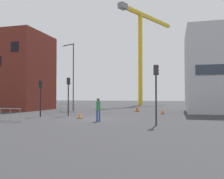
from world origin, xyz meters
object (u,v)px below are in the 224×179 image
Objects in this scene: construction_crane at (142,41)px; traffic_cone_orange at (163,112)px; traffic_light_corner at (156,85)px; traffic_light_median at (68,90)px; traffic_cone_by_barrier at (137,109)px; pedestrian_walking at (98,108)px; streetlamp_tall at (72,72)px; traffic_light_crosswalk at (40,92)px; traffic_cone_on_verge at (80,116)px.

construction_crane reaches higher than traffic_cone_orange.
traffic_light_corner is at bearing -80.86° from construction_crane.
traffic_light_median is 10.50m from traffic_cone_by_barrier.
pedestrian_walking is 12.87m from traffic_cone_by_barrier.
streetlamp_tall is 14.75m from pedestrian_walking.
streetlamp_tall is at bearing 122.73° from pedestrian_walking.
traffic_light_median reaches higher than traffic_cone_by_barrier.
construction_crane reaches higher than streetlamp_tall.
traffic_light_corner is 12.24m from traffic_light_crosswalk.
traffic_cone_orange is 0.70× the size of traffic_cone_by_barrier.
traffic_cone_on_verge reaches higher than traffic_cone_orange.
traffic_cone_by_barrier reaches higher than traffic_cone_on_verge.
pedestrian_walking is at bearing -116.41° from traffic_cone_orange.
construction_crane is at bearing 95.91° from traffic_cone_by_barrier.
traffic_light_median is at bearing 148.30° from traffic_light_corner.
streetlamp_tall reaches higher than traffic_cone_on_verge.
streetlamp_tall reaches higher than traffic_light_crosswalk.
pedestrian_walking is at bearing -39.61° from traffic_cone_on_verge.
traffic_light_median is 10.66m from traffic_cone_orange.
construction_crane is 29.05m from traffic_cone_orange.
streetlamp_tall reaches higher than pedestrian_walking.
traffic_light_crosswalk is 7.28× the size of traffic_cone_orange.
traffic_cone_by_barrier is (5.76, 8.47, -2.30)m from traffic_light_median.
pedestrian_walking reaches higher than traffic_cone_on_verge.
traffic_light_median is 7.94× the size of traffic_cone_on_verge.
traffic_cone_orange is at bearing -77.27° from construction_crane.
traffic_light_median is (3.02, -7.56, -2.73)m from streetlamp_tall.
traffic_light_corner reaches higher than traffic_cone_orange.
traffic_light_median is 0.93× the size of traffic_light_corner.
streetlamp_tall is 13.50m from traffic_cone_orange.
traffic_light_crosswalk is (-2.24, -1.58, -0.23)m from traffic_light_median.
traffic_cone_on_verge is at bearing -134.08° from traffic_cone_orange.
traffic_light_corner is at bearing -76.12° from traffic_cone_by_barrier.
construction_crane is 37.67m from traffic_light_corner.
traffic_light_corner is 8.24m from traffic_cone_on_verge.
traffic_light_crosswalk is 13.01m from traffic_cone_by_barrier.
traffic_cone_by_barrier is (1.14, 12.79, -0.77)m from pedestrian_walking.
traffic_cone_on_verge is (-7.06, 3.39, -2.57)m from traffic_light_corner.
construction_crane is 24.75m from streetlamp_tall.
traffic_light_median is 4.01m from traffic_cone_on_verge.
construction_crane is 42.59× the size of traffic_cone_orange.
traffic_cone_by_barrier is (8.00, 10.05, -2.07)m from traffic_light_crosswalk.
traffic_light_median is (-3.56, -29.74, -11.51)m from construction_crane.
construction_crane is 11.07× the size of pedestrian_walking.
construction_crane is 36.49m from pedestrian_walking.
streetlamp_tall is at bearing -174.06° from traffic_cone_by_barrier.
traffic_light_crosswalk is at bearing 160.18° from traffic_light_corner.
traffic_light_corner is 8.51× the size of traffic_cone_on_verge.
traffic_light_median is 6.50m from pedestrian_walking.
traffic_light_crosswalk is 13.29m from traffic_cone_orange.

